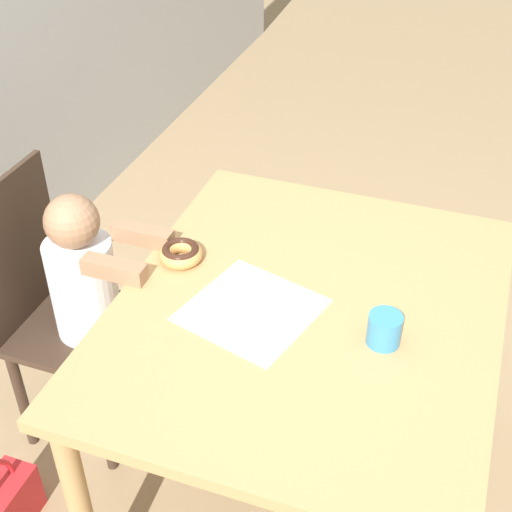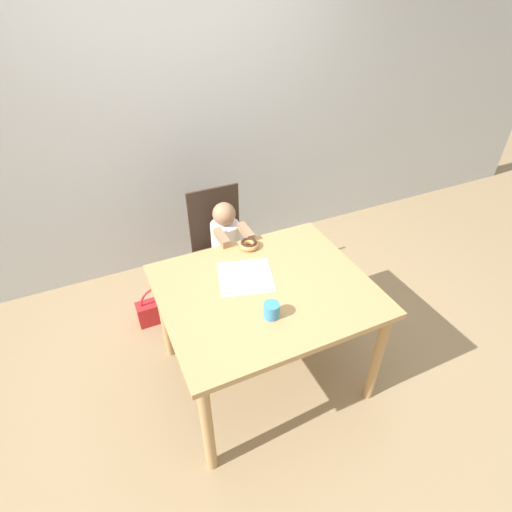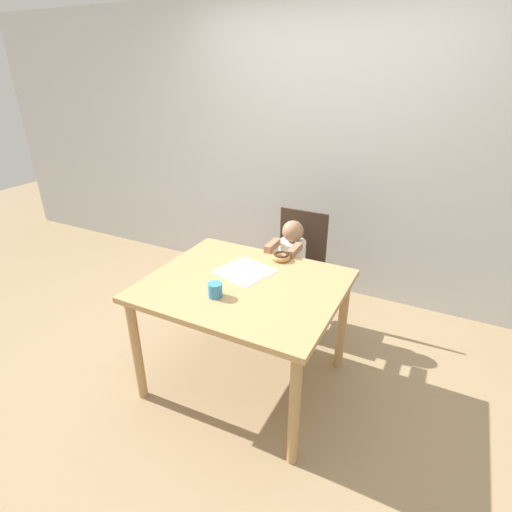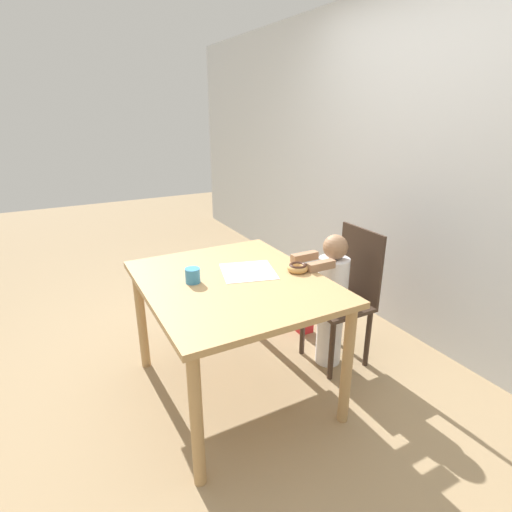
# 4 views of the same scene
# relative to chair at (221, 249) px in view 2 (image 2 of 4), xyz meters

# --- Properties ---
(ground_plane) EXTENTS (12.00, 12.00, 0.00)m
(ground_plane) POSITION_rel_chair_xyz_m (-0.03, -0.82, -0.48)
(ground_plane) COLOR #997F5B
(wall_back) EXTENTS (8.00, 0.05, 2.50)m
(wall_back) POSITION_rel_chair_xyz_m (-0.03, 0.70, 0.77)
(wall_back) COLOR silver
(wall_back) RESTS_ON ground_plane
(dining_table) EXTENTS (1.17, 0.98, 0.76)m
(dining_table) POSITION_rel_chair_xyz_m (-0.03, -0.82, 0.19)
(dining_table) COLOR tan
(dining_table) RESTS_ON ground_plane
(chair) EXTENTS (0.39, 0.37, 0.94)m
(chair) POSITION_rel_chair_xyz_m (0.00, 0.00, 0.00)
(chair) COLOR #38281E
(chair) RESTS_ON ground_plane
(child_figure) EXTENTS (0.22, 0.37, 0.93)m
(child_figure) POSITION_rel_chair_xyz_m (0.00, -0.12, 0.00)
(child_figure) COLOR white
(child_figure) RESTS_ON ground_plane
(donut) EXTENTS (0.12, 0.12, 0.05)m
(donut) POSITION_rel_chair_xyz_m (0.04, -0.43, 0.31)
(donut) COLOR tan
(donut) RESTS_ON dining_table
(napkin) EXTENTS (0.38, 0.38, 0.00)m
(napkin) POSITION_rel_chair_xyz_m (-0.09, -0.69, 0.28)
(napkin) COLOR white
(napkin) RESTS_ON dining_table
(handbag) EXTENTS (0.34, 0.12, 0.32)m
(handbag) POSITION_rel_chair_xyz_m (-0.53, -0.03, -0.37)
(handbag) COLOR red
(handbag) RESTS_ON ground_plane
(cup) EXTENTS (0.08, 0.08, 0.08)m
(cup) POSITION_rel_chair_xyz_m (-0.10, -1.03, 0.33)
(cup) COLOR teal
(cup) RESTS_ON dining_table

